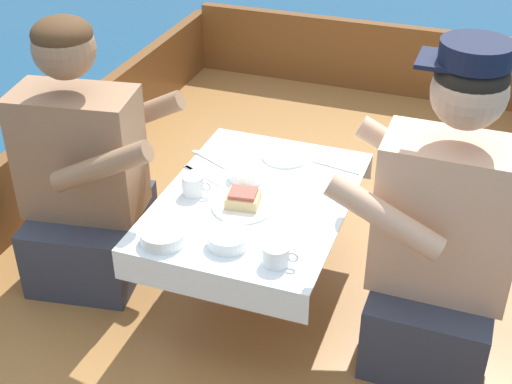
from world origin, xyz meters
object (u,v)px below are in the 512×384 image
(person_port, at_px, (85,179))
(person_starboard, at_px, (441,242))
(coffee_cup_port, at_px, (193,184))
(coffee_cup_starboard, at_px, (276,254))
(sandwich, at_px, (243,198))

(person_port, bearing_deg, person_starboard, -9.19)
(coffee_cup_port, xyz_separation_m, coffee_cup_starboard, (0.37, -0.26, -0.00))
(person_port, height_order, person_starboard, person_starboard)
(person_starboard, distance_m, coffee_cup_port, 0.80)
(person_port, height_order, coffee_cup_port, person_port)
(person_port, relative_size, person_starboard, 0.93)
(person_starboard, relative_size, sandwich, 8.96)
(coffee_cup_starboard, bearing_deg, sandwich, 128.43)
(person_port, xyz_separation_m, coffee_cup_starboard, (0.77, -0.24, 0.05))
(sandwich, height_order, coffee_cup_starboard, coffee_cup_starboard)
(sandwich, xyz_separation_m, coffee_cup_port, (-0.18, 0.02, 0.00))
(person_starboard, bearing_deg, sandwich, 0.77)
(person_port, relative_size, sandwich, 8.33)
(person_starboard, height_order, coffee_cup_port, person_starboard)
(sandwich, distance_m, coffee_cup_starboard, 0.30)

